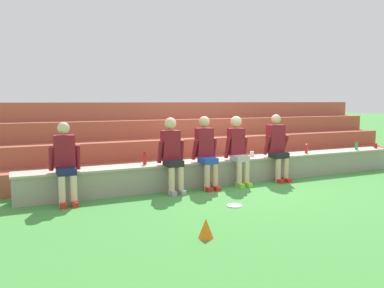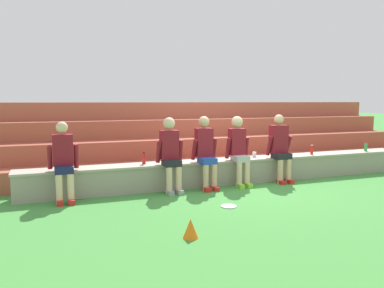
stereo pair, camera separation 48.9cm
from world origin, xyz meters
name	(u,v)px [view 2 (the right image)]	position (x,y,z in m)	size (l,w,h in m)	color
ground_plane	(242,185)	(0.00, 0.00, 0.00)	(80.00, 80.00, 0.00)	#428E3D
stone_seating_wall	(237,170)	(0.00, 0.25, 0.27)	(8.57, 0.53, 0.50)	gray
brick_bleachers	(201,143)	(0.00, 2.19, 0.62)	(10.86, 2.37, 1.66)	#AA533F
person_far_left	(63,160)	(-3.44, -0.03, 0.71)	(0.51, 0.55, 1.35)	beige
person_left_of_center	(171,152)	(-1.54, -0.04, 0.74)	(0.51, 0.54, 1.39)	beige
person_center	(206,150)	(-0.82, -0.01, 0.74)	(0.50, 0.56, 1.40)	#DBAD89
person_right_of_center	(239,148)	(-0.09, 0.00, 0.75)	(0.50, 0.55, 1.39)	beige
person_far_right	(280,146)	(0.87, -0.01, 0.75)	(0.55, 0.50, 1.41)	#DBAD89
water_bottle_near_left	(366,147)	(3.43, 0.20, 0.60)	(0.07, 0.07, 0.21)	green
water_bottle_center_gap	(312,150)	(1.87, 0.22, 0.61)	(0.06, 0.06, 0.22)	red
water_bottle_near_right	(144,158)	(-1.98, 0.26, 0.62)	(0.07, 0.07, 0.24)	red
plastic_cup_left_end	(254,154)	(0.44, 0.30, 0.56)	(0.08, 0.08, 0.11)	white
frisbee	(229,206)	(-1.00, -1.37, 0.01)	(0.25, 0.25, 0.02)	white
sports_cone	(191,228)	(-2.07, -2.47, 0.12)	(0.20, 0.20, 0.25)	orange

